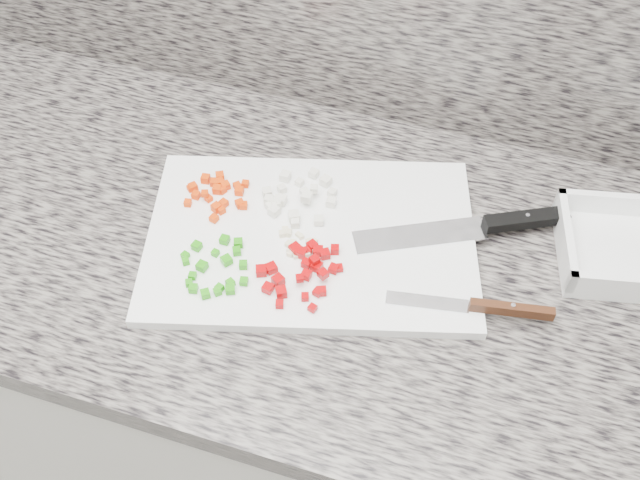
{
  "coord_description": "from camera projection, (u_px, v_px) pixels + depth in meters",
  "views": [
    {
      "loc": [
        0.23,
        0.83,
        1.69
      ],
      "look_at": [
        0.04,
        1.42,
        0.94
      ],
      "focal_mm": 40.0,
      "sensor_mm": 36.0,
      "label": 1
    }
  ],
  "objects": [
    {
      "name": "tray",
      "position": [
        640.0,
        251.0,
        0.99
      ],
      "size": [
        0.25,
        0.2,
        0.05
      ],
      "rotation": [
        0.0,
        0.0,
        0.2
      ],
      "color": "white",
      "rests_on": "countertop"
    },
    {
      "name": "countertop",
      "position": [
        299.0,
        247.0,
        1.04
      ],
      "size": [
        3.96,
        0.64,
        0.04
      ],
      "primitive_type": "cube",
      "color": "slate",
      "rests_on": "cabinet"
    },
    {
      "name": "carrot_pile",
      "position": [
        218.0,
        193.0,
        1.05
      ],
      "size": [
        0.1,
        0.1,
        0.02
      ],
      "color": "#DE3804",
      "rests_on": "cutting_board"
    },
    {
      "name": "cabinet",
      "position": [
        304.0,
        392.0,
        1.39
      ],
      "size": [
        3.92,
        0.62,
        0.86
      ],
      "primitive_type": "cube",
      "color": "white",
      "rests_on": "ground"
    },
    {
      "name": "chef_knife",
      "position": [
        490.0,
        225.0,
        1.01
      ],
      "size": [
        0.29,
        0.17,
        0.02
      ],
      "rotation": [
        0.0,
        0.0,
        0.46
      ],
      "color": "white",
      "rests_on": "cutting_board"
    },
    {
      "name": "onion_pile",
      "position": [
        295.0,
        198.0,
        1.04
      ],
      "size": [
        0.11,
        0.12,
        0.02
      ],
      "color": "silver",
      "rests_on": "cutting_board"
    },
    {
      "name": "paring_knife",
      "position": [
        490.0,
        308.0,
        0.92
      ],
      "size": [
        0.22,
        0.05,
        0.02
      ],
      "rotation": [
        0.0,
        0.0,
        0.16
      ],
      "color": "white",
      "rests_on": "cutting_board"
    },
    {
      "name": "garlic_pile",
      "position": [
        295.0,
        242.0,
        0.99
      ],
      "size": [
        0.06,
        0.05,
        0.01
      ],
      "color": "beige",
      "rests_on": "cutting_board"
    },
    {
      "name": "cutting_board",
      "position": [
        311.0,
        239.0,
        1.01
      ],
      "size": [
        0.53,
        0.42,
        0.02
      ],
      "primitive_type": "cube",
      "rotation": [
        0.0,
        0.0,
        0.27
      ],
      "color": "white",
      "rests_on": "countertop"
    },
    {
      "name": "red_pepper_pile",
      "position": [
        301.0,
        269.0,
        0.96
      ],
      "size": [
        0.11,
        0.12,
        0.02
      ],
      "color": "#AA0205",
      "rests_on": "cutting_board"
    },
    {
      "name": "green_pepper_pile",
      "position": [
        216.0,
        267.0,
        0.96
      ],
      "size": [
        0.11,
        0.11,
        0.01
      ],
      "color": "#25980D",
      "rests_on": "cutting_board"
    }
  ]
}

